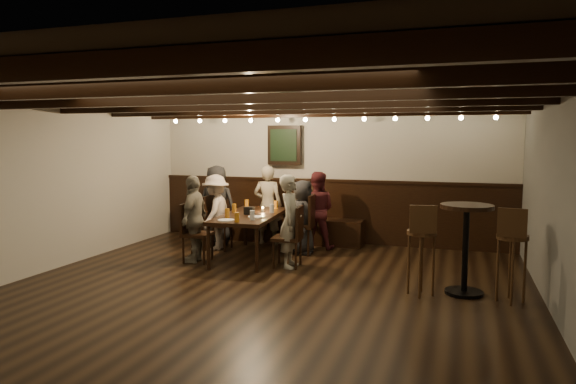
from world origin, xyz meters
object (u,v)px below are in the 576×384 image
(person_right_far, at_px, (291,221))
(chair_right_near, at_px, (301,236))
(chair_left_near, at_px, (218,233))
(bar_stool_left, at_px, (421,261))
(dining_table, at_px, (250,218))
(chair_right_far, at_px, (288,248))
(person_left_far, at_px, (194,219))
(person_left_near, at_px, (216,212))
(chair_left_far, at_px, (197,244))
(person_bench_right, at_px, (316,210))
(bar_stool_right, at_px, (511,267))
(high_top_table, at_px, (466,236))
(person_bench_left, at_px, (217,205))
(person_right_near, at_px, (303,217))
(person_bench_centre, at_px, (268,205))

(person_right_far, bearing_deg, chair_right_near, 1.89)
(chair_left_near, bearing_deg, bar_stool_left, 60.29)
(dining_table, xyz_separation_m, chair_right_far, (0.76, -0.38, -0.36))
(person_left_far, distance_m, bar_stool_left, 3.47)
(person_left_near, xyz_separation_m, person_right_far, (1.58, -0.75, 0.04))
(chair_left_far, bearing_deg, chair_right_near, 122.02)
(person_bench_right, distance_m, person_left_far, 2.13)
(bar_stool_right, bearing_deg, person_left_near, 171.02)
(high_top_table, relative_size, bar_stool_left, 0.99)
(high_top_table, distance_m, bar_stool_right, 0.61)
(chair_right_far, height_order, person_left_near, person_left_near)
(person_left_near, relative_size, high_top_table, 1.16)
(high_top_table, bearing_deg, bar_stool_left, -157.56)
(person_bench_right, height_order, high_top_table, person_bench_right)
(person_bench_left, distance_m, person_right_near, 1.71)
(bar_stool_right, bearing_deg, person_right_far, 175.08)
(chair_right_near, xyz_separation_m, person_right_near, (0.03, 0.00, 0.31))
(chair_left_near, height_order, high_top_table, high_top_table)
(person_bench_right, bearing_deg, person_bench_left, 0.00)
(dining_table, height_order, person_bench_centre, person_bench_centre)
(person_left_near, bearing_deg, person_bench_left, -161.57)
(person_right_far, bearing_deg, chair_left_near, 58.51)
(person_left_far, distance_m, person_right_far, 1.50)
(person_right_near, bearing_deg, bar_stool_left, -135.89)
(person_bench_right, relative_size, bar_stool_right, 1.19)
(chair_left_far, xyz_separation_m, high_top_table, (3.86, -0.45, 0.44))
(chair_left_far, relative_size, person_left_near, 0.70)
(chair_right_far, distance_m, person_right_near, 0.96)
(dining_table, bearing_deg, bar_stool_left, -29.03)
(chair_right_near, height_order, person_right_far, person_right_far)
(high_top_table, distance_m, bar_stool_left, 0.62)
(person_bench_left, relative_size, person_right_near, 1.16)
(bar_stool_left, bearing_deg, person_left_far, 161.10)
(chair_right_far, bearing_deg, chair_right_near, -0.10)
(chair_left_far, relative_size, bar_stool_right, 0.81)
(person_left_near, distance_m, person_right_far, 1.75)
(person_right_near, bearing_deg, bar_stool_right, -124.31)
(bar_stool_right, bearing_deg, person_right_near, 160.71)
(chair_right_far, relative_size, person_left_far, 0.67)
(chair_right_near, distance_m, person_right_far, 0.98)
(person_right_far, bearing_deg, person_left_near, 59.04)
(chair_right_near, height_order, person_bench_centre, person_bench_centre)
(person_bench_centre, height_order, person_left_far, person_bench_centre)
(chair_right_near, height_order, person_bench_right, person_bench_right)
(chair_left_far, distance_m, bar_stool_right, 4.41)
(person_left_far, xyz_separation_m, bar_stool_left, (3.40, -0.65, -0.25))
(dining_table, relative_size, person_bench_left, 1.37)
(chair_left_near, distance_m, chair_left_far, 0.90)
(high_top_table, bearing_deg, chair_right_far, 166.44)
(chair_left_far, xyz_separation_m, person_right_near, (1.38, 1.04, 0.33))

